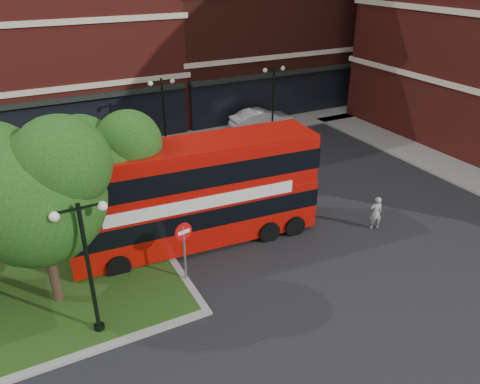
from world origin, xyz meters
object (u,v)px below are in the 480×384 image
car_white (262,120)px  car_silver (93,157)px  bus (194,187)px  woman (376,213)px

car_white → car_silver: bearing=100.9°
bus → car_silver: bus is taller
woman → car_white: (2.36, 14.85, -0.05)m
bus → car_white: bus is taller
woman → car_silver: (-10.25, 13.35, -0.10)m
car_silver → car_white: bearing=-84.2°
bus → car_white: bearing=53.7°
bus → car_silver: size_ratio=2.60×
bus → woman: bus is taller
bus → woman: size_ratio=6.68×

